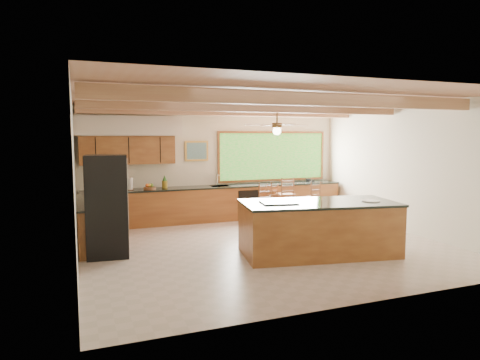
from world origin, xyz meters
name	(u,v)px	position (x,y,z in m)	size (l,w,h in m)	color
ground	(265,246)	(0.00, 0.00, 0.00)	(7.20, 7.20, 0.00)	beige
room_shell	(245,138)	(-0.17, 0.65, 2.21)	(7.27, 6.54, 3.02)	beige
counter_run	(194,207)	(-0.82, 2.52, 0.46)	(7.12, 3.10, 1.26)	brown
island	(318,228)	(0.70, -0.92, 0.51)	(3.10, 1.85, 1.03)	brown
refrigerator	(107,206)	(-3.05, 0.40, 0.95)	(0.81, 0.80, 1.91)	black
bar_stool_a	(273,198)	(1.33, 2.40, 0.59)	(0.48, 0.48, 1.00)	brown
bar_stool_b	(263,201)	(0.66, 1.57, 0.67)	(0.42, 0.42, 1.14)	brown
bar_stool_c	(286,195)	(1.59, 2.14, 0.70)	(0.46, 0.46, 1.18)	brown
bar_stool_d	(312,199)	(2.01, 1.54, 0.66)	(0.48, 0.48, 1.11)	brown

